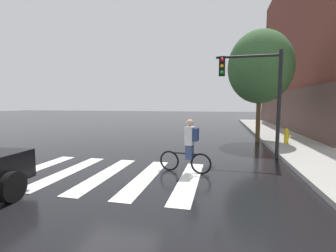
{
  "coord_description": "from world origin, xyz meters",
  "views": [
    {
      "loc": [
        3.17,
        -6.45,
        2.17
      ],
      "look_at": [
        1.07,
        2.9,
        1.26
      ],
      "focal_mm": 25.14,
      "sensor_mm": 36.0,
      "label": 1
    }
  ],
  "objects_px": {
    "traffic_light_near": "(257,86)",
    "cyclist": "(189,146)",
    "fire_hydrant": "(286,136)",
    "street_tree_near": "(260,67)"
  },
  "relations": [
    {
      "from": "traffic_light_near",
      "to": "cyclist",
      "type": "bearing_deg",
      "value": -132.13
    },
    {
      "from": "traffic_light_near",
      "to": "fire_hydrant",
      "type": "bearing_deg",
      "value": 58.84
    },
    {
      "from": "cyclist",
      "to": "traffic_light_near",
      "type": "xyz_separation_m",
      "value": [
        2.3,
        2.54,
        2.02
      ]
    },
    {
      "from": "fire_hydrant",
      "to": "traffic_light_near",
      "type": "bearing_deg",
      "value": -121.16
    },
    {
      "from": "traffic_light_near",
      "to": "street_tree_near",
      "type": "distance_m",
      "value": 4.5
    },
    {
      "from": "cyclist",
      "to": "traffic_light_near",
      "type": "relative_size",
      "value": 0.4
    },
    {
      "from": "fire_hydrant",
      "to": "street_tree_near",
      "type": "xyz_separation_m",
      "value": [
        -1.26,
        0.96,
        3.65
      ]
    },
    {
      "from": "cyclist",
      "to": "fire_hydrant",
      "type": "bearing_deg",
      "value": 53.67
    },
    {
      "from": "cyclist",
      "to": "street_tree_near",
      "type": "distance_m",
      "value": 8.13
    },
    {
      "from": "cyclist",
      "to": "street_tree_near",
      "type": "relative_size",
      "value": 0.27
    }
  ]
}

